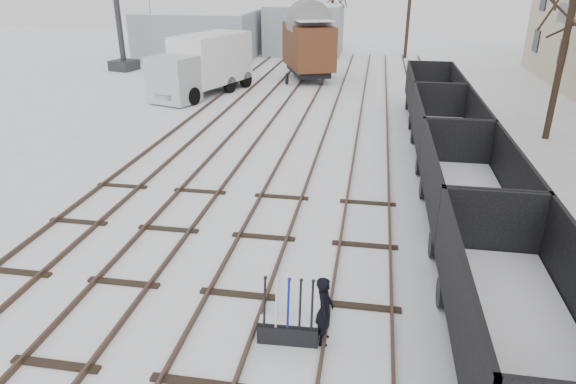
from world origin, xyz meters
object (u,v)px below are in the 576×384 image
ground_frame (288,329)px  freight_wagon_a (518,331)px  box_van_wagon (308,45)px  worker (324,310)px  lorry (204,65)px  panel_van (220,71)px  crane (122,40)px

ground_frame → freight_wagon_a: (4.49, -0.21, 0.71)m
ground_frame → freight_wagon_a: size_ratio=0.23×
box_van_wagon → worker: bearing=-102.6°
ground_frame → lorry: 24.74m
freight_wagon_a → panel_van: 29.60m
lorry → crane: 11.88m
worker → box_van_wagon: 28.94m
box_van_wagon → panel_van: bearing=-176.2°
lorry → freight_wagon_a: bearing=-40.2°
box_van_wagon → panel_van: (-5.83, -2.69, -1.58)m
ground_frame → box_van_wagon: (-3.44, 28.68, 2.22)m
worker → box_van_wagon: size_ratio=0.25×
box_van_wagon → freight_wagon_a: bearing=-95.6°
worker → lorry: 24.91m
box_van_wagon → crane: (-15.06, 1.71, -0.14)m
crane → lorry: bearing=-24.2°
worker → freight_wagon_a: 3.76m
box_van_wagon → crane: size_ratio=0.70×
freight_wagon_a → ground_frame: bearing=177.4°
ground_frame → worker: size_ratio=0.94×
ground_frame → worker: worker is taller
ground_frame → worker: (0.75, 0.10, 0.51)m
ground_frame → worker: bearing=5.3°
lorry → panel_van: (0.07, 3.14, -0.97)m
crane → worker: bearing=-42.3°
worker → freight_wagon_a: (3.74, -0.31, 0.20)m
lorry → ground_frame: bearing=-48.9°
worker → panel_van: 27.76m
freight_wagon_a → box_van_wagon: (-7.94, 28.89, 1.51)m
panel_van → crane: bearing=145.5°
ground_frame → worker: 0.91m
panel_van → crane: 10.33m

